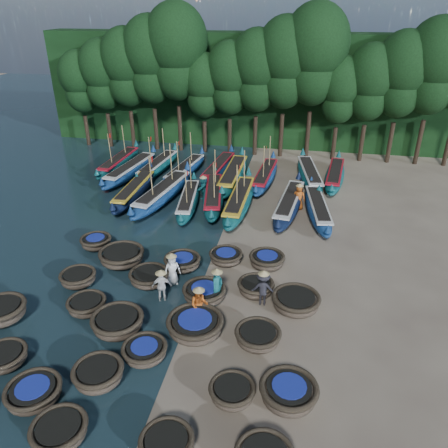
% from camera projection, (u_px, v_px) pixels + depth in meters
% --- Properties ---
extents(ground, '(120.00, 120.00, 0.00)m').
position_uv_depth(ground, '(205.00, 277.00, 22.12)').
color(ground, gray).
rests_on(ground, ground).
extents(foliage_wall, '(40.00, 3.00, 10.00)m').
position_uv_depth(foliage_wall, '(260.00, 91.00, 40.37)').
color(foliage_wall, black).
rests_on(foliage_wall, ground).
extents(coracle_1, '(2.37, 2.37, 0.64)m').
position_uv_depth(coracle_1, '(34.00, 392.00, 15.16)').
color(coracle_1, brown).
rests_on(coracle_1, ground).
extents(coracle_2, '(2.13, 2.13, 0.69)m').
position_uv_depth(coracle_2, '(59.00, 431.00, 13.78)').
color(coracle_2, brown).
rests_on(coracle_2, ground).
extents(coracle_3, '(1.94, 1.94, 0.64)m').
position_uv_depth(coracle_3, '(167.00, 444.00, 13.41)').
color(coracle_3, brown).
rests_on(coracle_3, ground).
extents(coracle_5, '(2.19, 2.19, 0.63)m').
position_uv_depth(coracle_5, '(4.00, 357.00, 16.67)').
color(coracle_5, brown).
rests_on(coracle_5, ground).
extents(coracle_6, '(1.97, 1.97, 0.75)m').
position_uv_depth(coracle_6, '(98.00, 374.00, 15.82)').
color(coracle_6, brown).
rests_on(coracle_6, ground).
extents(coracle_7, '(1.80, 1.80, 0.64)m').
position_uv_depth(coracle_7, '(145.00, 351.00, 16.95)').
color(coracle_7, brown).
rests_on(coracle_7, ground).
extents(coracle_8, '(1.67, 1.67, 0.65)m').
position_uv_depth(coracle_8, '(232.00, 392.00, 15.18)').
color(coracle_8, brown).
rests_on(coracle_8, ground).
extents(coracle_9, '(2.15, 2.15, 0.81)m').
position_uv_depth(coracle_9, '(289.00, 392.00, 15.03)').
color(coracle_9, brown).
rests_on(coracle_9, ground).
extents(coracle_10, '(2.11, 2.11, 0.83)m').
position_uv_depth(coracle_10, '(2.00, 311.00, 18.94)').
color(coracle_10, brown).
rests_on(coracle_10, ground).
extents(coracle_11, '(2.12, 2.12, 0.68)m').
position_uv_depth(coracle_11, '(87.00, 305.00, 19.47)').
color(coracle_11, brown).
rests_on(coracle_11, ground).
extents(coracle_12, '(2.60, 2.60, 0.80)m').
position_uv_depth(coracle_12, '(118.00, 322.00, 18.32)').
color(coracle_12, brown).
rests_on(coracle_12, ground).
extents(coracle_13, '(2.42, 2.42, 0.80)m').
position_uv_depth(coracle_13, '(195.00, 325.00, 18.16)').
color(coracle_13, brown).
rests_on(coracle_13, ground).
extents(coracle_14, '(1.99, 1.99, 0.71)m').
position_uv_depth(coracle_14, '(258.00, 336.00, 17.63)').
color(coracle_14, brown).
rests_on(coracle_14, ground).
extents(coracle_15, '(2.03, 2.03, 0.69)m').
position_uv_depth(coracle_15, '(78.00, 278.00, 21.36)').
color(coracle_15, brown).
rests_on(coracle_15, ground).
extents(coracle_16, '(2.01, 2.01, 0.70)m').
position_uv_depth(coracle_16, '(149.00, 277.00, 21.42)').
color(coracle_16, brown).
rests_on(coracle_16, ground).
extents(coracle_17, '(2.38, 2.38, 0.72)m').
position_uv_depth(coracle_17, '(204.00, 293.00, 20.24)').
color(coracle_17, brown).
rests_on(coracle_17, ground).
extents(coracle_18, '(1.79, 1.79, 0.71)m').
position_uv_depth(coracle_18, '(256.00, 287.00, 20.64)').
color(coracle_18, brown).
rests_on(coracle_18, ground).
extents(coracle_19, '(2.71, 2.71, 0.76)m').
position_uv_depth(coracle_19, '(296.00, 301.00, 19.62)').
color(coracle_19, brown).
rests_on(coracle_19, ground).
extents(coracle_20, '(2.12, 2.12, 0.69)m').
position_uv_depth(coracle_20, '(96.00, 242.00, 24.52)').
color(coracle_20, brown).
rests_on(coracle_20, ground).
extents(coracle_21, '(2.90, 2.90, 0.80)m').
position_uv_depth(coracle_21, '(122.00, 256.00, 23.05)').
color(coracle_21, brown).
rests_on(coracle_21, ground).
extents(coracle_22, '(2.13, 2.13, 0.68)m').
position_uv_depth(coracle_22, '(182.00, 262.00, 22.66)').
color(coracle_22, brown).
rests_on(coracle_22, ground).
extents(coracle_23, '(1.81, 1.81, 0.63)m').
position_uv_depth(coracle_23, '(226.00, 256.00, 23.19)').
color(coracle_23, brown).
rests_on(coracle_23, ground).
extents(coracle_24, '(1.89, 1.89, 0.74)m').
position_uv_depth(coracle_24, '(267.00, 260.00, 22.76)').
color(coracle_24, brown).
rests_on(coracle_24, ground).
extents(long_boat_2, '(1.43, 7.90, 1.39)m').
position_uv_depth(long_boat_2, '(134.00, 190.00, 30.78)').
color(long_boat_2, black).
rests_on(long_boat_2, ground).
extents(long_boat_3, '(2.93, 8.79, 3.78)m').
position_uv_depth(long_boat_3, '(163.00, 193.00, 30.19)').
color(long_boat_3, navy).
rests_on(long_boat_3, ground).
extents(long_boat_4, '(2.19, 7.23, 3.10)m').
position_uv_depth(long_boat_4, '(188.00, 200.00, 29.34)').
color(long_boat_4, '#0D4E4B').
rests_on(long_boat_4, ground).
extents(long_boat_5, '(2.75, 8.02, 3.45)m').
position_uv_depth(long_boat_5, '(213.00, 195.00, 29.94)').
color(long_boat_5, '#0D4E4B').
rests_on(long_boat_5, ground).
extents(long_boat_6, '(1.66, 8.69, 3.69)m').
position_uv_depth(long_boat_6, '(239.00, 201.00, 29.06)').
color(long_boat_6, '#0D4E4B').
rests_on(long_boat_6, ground).
extents(long_boat_7, '(2.40, 8.23, 1.46)m').
position_uv_depth(long_boat_7, '(289.00, 204.00, 28.70)').
color(long_boat_7, black).
rests_on(long_boat_7, ground).
extents(long_boat_8, '(2.36, 7.70, 1.37)m').
position_uv_depth(long_boat_8, '(318.00, 209.00, 28.08)').
color(long_boat_8, navy).
rests_on(long_boat_8, ground).
extents(long_boat_9, '(1.67, 7.88, 3.35)m').
position_uv_depth(long_boat_9, '(119.00, 162.00, 36.09)').
color(long_boat_9, '#0D4E4B').
rests_on(long_boat_9, ground).
extents(long_boat_10, '(2.62, 8.35, 1.48)m').
position_uv_depth(long_boat_10, '(131.00, 170.00, 34.38)').
color(long_boat_10, navy).
rests_on(long_boat_10, ground).
extents(long_boat_11, '(2.14, 7.80, 3.33)m').
position_uv_depth(long_boat_11, '(158.00, 166.00, 35.34)').
color(long_boat_11, '#0D4E4B').
rests_on(long_boat_11, ground).
extents(long_boat_12, '(2.44, 7.62, 3.27)m').
position_uv_depth(long_boat_12, '(185.00, 170.00, 34.51)').
color(long_boat_12, navy).
rests_on(long_boat_12, ground).
extents(long_boat_13, '(2.19, 7.93, 1.40)m').
position_uv_depth(long_boat_13, '(219.00, 168.00, 34.76)').
color(long_boat_13, navy).
rests_on(long_boat_13, ground).
extents(long_boat_14, '(1.70, 8.93, 1.57)m').
position_uv_depth(long_boat_14, '(233.00, 175.00, 33.27)').
color(long_boat_14, '#0D4E4B').
rests_on(long_boat_14, ground).
extents(long_boat_15, '(1.97, 7.88, 3.36)m').
position_uv_depth(long_boat_15, '(265.00, 176.00, 33.27)').
color(long_boat_15, navy).
rests_on(long_boat_15, ground).
extents(long_boat_16, '(2.76, 8.30, 1.48)m').
position_uv_depth(long_boat_16, '(309.00, 175.00, 33.43)').
color(long_boat_16, '#0D4E4B').
rests_on(long_boat_16, ground).
extents(long_boat_17, '(2.24, 7.89, 1.40)m').
position_uv_depth(long_boat_17, '(335.00, 175.00, 33.39)').
color(long_boat_17, '#0D4E4B').
rests_on(long_boat_17, ground).
extents(fisherman_0, '(0.95, 0.89, 1.84)m').
position_uv_depth(fisherman_0, '(172.00, 269.00, 21.21)').
color(fisherman_0, silver).
rests_on(fisherman_0, ground).
extents(fisherman_1, '(0.66, 0.76, 1.96)m').
position_uv_depth(fisherman_1, '(217.00, 285.00, 19.81)').
color(fisherman_1, '#176264').
rests_on(fisherman_1, ground).
extents(fisherman_2, '(0.85, 0.69, 1.82)m').
position_uv_depth(fisherman_2, '(199.00, 303.00, 18.80)').
color(fisherman_2, '#B85218').
rests_on(fisherman_2, ground).
extents(fisherman_3, '(1.13, 0.68, 1.92)m').
position_uv_depth(fisherman_3, '(263.00, 288.00, 19.77)').
color(fisherman_3, black).
rests_on(fisherman_3, ground).
extents(fisherman_4, '(0.99, 0.64, 1.77)m').
position_uv_depth(fisherman_4, '(162.00, 285.00, 20.03)').
color(fisherman_4, silver).
rests_on(fisherman_4, ground).
extents(fisherman_5, '(0.60, 1.50, 1.77)m').
position_uv_depth(fisherman_5, '(203.00, 187.00, 30.58)').
color(fisherman_5, '#176264').
rests_on(fisherman_5, ground).
extents(fisherman_6, '(0.90, 0.64, 1.94)m').
position_uv_depth(fisherman_6, '(299.00, 196.00, 28.86)').
color(fisherman_6, '#B85218').
rests_on(fisherman_6, ground).
extents(tree_0, '(3.68, 3.68, 8.68)m').
position_uv_depth(tree_0, '(80.00, 81.00, 39.46)').
color(tree_0, black).
rests_on(tree_0, ground).
extents(tree_1, '(4.09, 4.09, 9.65)m').
position_uv_depth(tree_1, '(103.00, 74.00, 38.78)').
color(tree_1, black).
rests_on(tree_1, ground).
extents(tree_2, '(4.51, 4.51, 10.63)m').
position_uv_depth(tree_2, '(126.00, 66.00, 38.09)').
color(tree_2, black).
rests_on(tree_2, ground).
extents(tree_3, '(4.92, 4.92, 11.60)m').
position_uv_depth(tree_3, '(151.00, 59.00, 37.41)').
color(tree_3, black).
rests_on(tree_3, ground).
extents(tree_4, '(5.34, 5.34, 12.58)m').
position_uv_depth(tree_4, '(176.00, 51.00, 36.73)').
color(tree_4, black).
rests_on(tree_4, ground).
extents(tree_5, '(3.68, 3.68, 8.68)m').
position_uv_depth(tree_5, '(204.00, 85.00, 37.59)').
color(tree_5, black).
rests_on(tree_5, ground).
extents(tree_6, '(4.09, 4.09, 9.65)m').
position_uv_depth(tree_6, '(230.00, 77.00, 36.91)').
color(tree_6, black).
rests_on(tree_6, ground).
extents(tree_7, '(4.51, 4.51, 10.63)m').
position_uv_depth(tree_7, '(257.00, 70.00, 36.23)').
color(tree_7, black).
rests_on(tree_7, ground).
extents(tree_8, '(4.92, 4.92, 11.60)m').
position_uv_depth(tree_8, '(286.00, 62.00, 35.54)').
color(tree_8, black).
rests_on(tree_8, ground).
extents(tree_9, '(5.34, 5.34, 12.58)m').
position_uv_depth(tree_9, '(315.00, 54.00, 34.86)').
color(tree_9, black).
rests_on(tree_9, ground).
extents(tree_10, '(3.68, 3.68, 8.68)m').
position_uv_depth(tree_10, '(340.00, 89.00, 35.73)').
color(tree_10, black).
rests_on(tree_10, ground).
extents(tree_11, '(4.09, 4.09, 9.65)m').
position_uv_depth(tree_11, '(371.00, 82.00, 35.04)').
color(tree_11, black).
rests_on(tree_11, ground).
extents(tree_12, '(4.51, 4.51, 10.63)m').
position_uv_depth(tree_12, '(402.00, 74.00, 34.36)').
color(tree_12, black).
rests_on(tree_12, ground).
extents(tree_13, '(4.92, 4.92, 11.60)m').
position_uv_depth(tree_13, '(435.00, 65.00, 33.68)').
color(tree_13, black).
rests_on(tree_13, ground).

